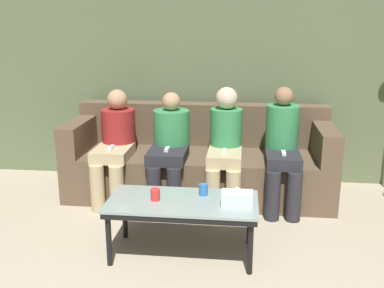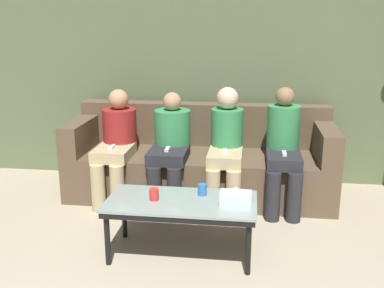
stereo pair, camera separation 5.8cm
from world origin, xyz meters
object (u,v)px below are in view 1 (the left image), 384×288
Objects in this scene: cup_near_left at (203,190)px; tissue_box at (237,198)px; coffee_table at (182,206)px; seated_person_left_end at (116,142)px; seated_person_right_end at (282,146)px; cup_near_right at (155,194)px; seated_person_mid_right at (225,144)px; seated_person_mid_left at (170,144)px; couch at (200,162)px.

tissue_box is at bearing -32.01° from cup_near_left.
tissue_box is (0.39, -0.04, 0.09)m from coffee_table.
seated_person_right_end is (1.56, -0.00, 0.02)m from seated_person_left_end.
cup_near_right reaches higher than cup_near_left.
seated_person_right_end is at bearing 54.34° from cup_near_left.
seated_person_mid_right is (0.26, 1.01, 0.20)m from coffee_table.
coffee_table is 0.21m from cup_near_right.
coffee_table is 1.03× the size of seated_person_left_end.
cup_near_right is at bearing -133.38° from seated_person_right_end.
seated_person_mid_right is at bearing 66.14° from cup_near_right.
seated_person_mid_left is at bearing 179.19° from seated_person_mid_right.
couch is 2.31× the size of seated_person_right_end.
tissue_box reaches higher than coffee_table.
seated_person_mid_right is at bearing -41.91° from couch.
cup_near_left is 0.36m from cup_near_right.
cup_near_right is 1.13m from seated_person_mid_right.
seated_person_left_end is at bearing 179.72° from seated_person_mid_right.
cup_near_left is 0.97× the size of cup_near_right.
seated_person_mid_right reaches higher than tissue_box.
seated_person_mid_left is (-0.07, 1.04, 0.09)m from cup_near_right.
cup_near_right is at bearing -86.41° from seated_person_mid_left.
seated_person_right_end reaches higher than tissue_box.
couch reaches higher than cup_near_right.
seated_person_right_end reaches higher than cup_near_left.
coffee_table is 0.21m from cup_near_left.
cup_near_right reaches higher than coffee_table.
seated_person_mid_right is (0.12, 0.89, 0.11)m from cup_near_left.
cup_near_left is 0.91m from seated_person_mid_right.
coffee_table is 1.07m from seated_person_mid_left.
seated_person_mid_right reaches higher than cup_near_right.
tissue_box is at bearing -73.04° from couch.
tissue_box is 0.20× the size of seated_person_right_end.
cup_near_right is 1.20m from seated_person_left_end.
cup_near_right is 0.08× the size of seated_person_mid_right.
cup_near_left is (0.14, 0.12, 0.09)m from coffee_table.
cup_near_left is at bearing 22.54° from cup_near_right.
seated_person_right_end is (1.04, -0.00, 0.02)m from seated_person_mid_left.
coffee_table is 0.99× the size of seated_person_right_end.
coffee_table is (-0.00, -1.25, 0.06)m from couch.
cup_near_right is at bearing -174.74° from coffee_table.
coffee_table is 1.05× the size of seated_person_mid_left.
cup_near_left is 1.11m from seated_person_right_end.
couch is 2.46× the size of seated_person_mid_left.
tissue_box is at bearing -5.25° from coffee_table.
seated_person_mid_left is (0.52, 0.00, -0.00)m from seated_person_left_end.
seated_person_left_end is at bearing 127.45° from coffee_table.
coffee_table is at bearing -75.77° from seated_person_mid_left.
seated_person_mid_left reaches higher than tissue_box.
cup_near_right is at bearing -98.78° from couch.
couch is 29.91× the size of cup_near_left.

